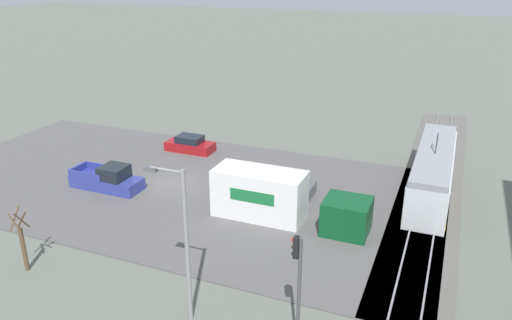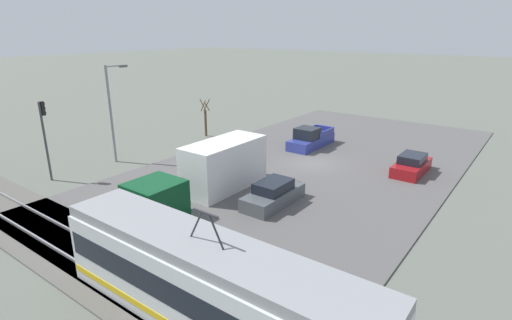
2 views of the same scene
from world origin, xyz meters
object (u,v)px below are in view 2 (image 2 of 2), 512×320
at_px(pickup_truck, 310,139).
at_px(street_lamp_near_crossing, 112,107).
at_px(box_truck, 210,172).
at_px(sedan_car_0, 412,165).
at_px(sedan_car_1, 273,194).
at_px(traffic_light_pole, 45,131).
at_px(light_rail_tram, 209,286).
at_px(street_tree, 206,119).

relative_size(pickup_truck, street_lamp_near_crossing, 0.71).
xyz_separation_m(box_truck, sedan_car_0, (-9.20, -11.84, -0.89)).
relative_size(sedan_car_0, sedan_car_1, 0.96).
height_order(pickup_truck, sedan_car_1, pickup_truck).
distance_m(box_truck, traffic_light_pole, 12.07).
distance_m(light_rail_tram, traffic_light_pole, 19.65).
bearing_deg(sedan_car_0, street_lamp_near_crossing, 28.95).
height_order(pickup_truck, sedan_car_0, pickup_truck).
bearing_deg(light_rail_tram, traffic_light_pole, -12.33).
relative_size(box_truck, sedan_car_1, 2.27).
xyz_separation_m(box_truck, sedan_car_1, (-4.11, -1.16, -0.87)).
bearing_deg(pickup_truck, box_truck, 90.97).
xyz_separation_m(sedan_car_0, traffic_light_pole, (20.13, 16.53, 2.94)).
relative_size(pickup_truck, sedan_car_0, 1.26).
height_order(light_rail_tram, street_tree, light_rail_tram).
relative_size(light_rail_tram, street_tree, 3.49).
distance_m(pickup_truck, sedan_car_1, 13.09).
bearing_deg(box_truck, pickup_truck, -89.03).
bearing_deg(sedan_car_0, sedan_car_1, 64.51).
xyz_separation_m(traffic_light_pole, street_lamp_near_crossing, (-0.05, -5.42, 0.84)).
bearing_deg(street_lamp_near_crossing, sedan_car_0, -151.05).
xyz_separation_m(street_tree, street_lamp_near_crossing, (0.20, 10.16, 2.75)).
distance_m(pickup_truck, street_tree, 10.82).
distance_m(light_rail_tram, street_tree, 27.31).
xyz_separation_m(box_truck, street_tree, (10.69, -10.89, 0.14)).
relative_size(pickup_truck, sedan_car_1, 1.21).
xyz_separation_m(pickup_truck, sedan_car_0, (-9.43, 1.67, -0.12)).
relative_size(sedan_car_1, street_tree, 1.21).
bearing_deg(street_lamp_near_crossing, light_rail_tram, 153.28).
relative_size(light_rail_tram, box_truck, 1.27).
bearing_deg(street_tree, pickup_truck, -165.92).
xyz_separation_m(pickup_truck, street_tree, (10.46, 2.62, 0.92)).
bearing_deg(sedan_car_0, light_rail_tram, 87.16).
bearing_deg(traffic_light_pole, street_tree, -90.91).
relative_size(pickup_truck, traffic_light_pole, 0.98).
height_order(sedan_car_1, street_lamp_near_crossing, street_lamp_near_crossing).
bearing_deg(street_tree, box_truck, 134.45).
distance_m(box_truck, sedan_car_0, 15.03).
distance_m(sedan_car_0, street_lamp_near_crossing, 23.26).
xyz_separation_m(pickup_truck, street_lamp_near_crossing, (10.66, 12.78, 3.66)).
xyz_separation_m(light_rail_tram, sedan_car_1, (4.07, -10.02, -1.00)).
distance_m(light_rail_tram, box_truck, 12.06).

